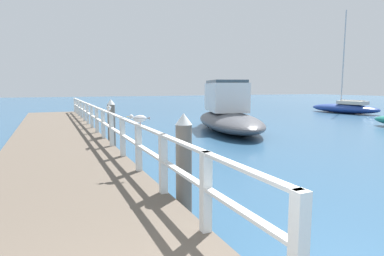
% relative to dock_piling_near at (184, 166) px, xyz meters
% --- Properties ---
extents(pier_deck, '(3.11, 24.16, 0.52)m').
position_rel_dock_piling_near_xyz_m(pier_deck, '(-1.85, 8.05, -0.69)').
color(pier_deck, brown).
rests_on(pier_deck, ground_plane).
extents(pier_railing, '(0.12, 22.68, 1.01)m').
position_rel_dock_piling_near_xyz_m(pier_railing, '(-0.38, 8.05, 0.20)').
color(pier_railing, silver).
rests_on(pier_railing, pier_deck).
extents(dock_piling_near, '(0.29, 0.29, 1.87)m').
position_rel_dock_piling_near_xyz_m(dock_piling_near, '(0.00, 0.00, 0.00)').
color(dock_piling_near, '#6B6056').
rests_on(dock_piling_near, ground_plane).
extents(dock_piling_far, '(0.29, 0.29, 1.87)m').
position_rel_dock_piling_near_xyz_m(dock_piling_far, '(0.00, 6.96, 0.00)').
color(dock_piling_far, '#6B6056').
rests_on(dock_piling_far, ground_plane).
extents(seagull_foreground, '(0.47, 0.24, 0.21)m').
position_rel_dock_piling_near_xyz_m(seagull_foreground, '(-0.39, 1.45, 0.72)').
color(seagull_foreground, white).
rests_on(seagull_foreground, pier_railing).
extents(seagull_background, '(0.22, 0.47, 0.21)m').
position_rel_dock_piling_near_xyz_m(seagull_background, '(-0.38, 5.17, 0.72)').
color(seagull_background, white).
rests_on(seagull_background, pier_railing).
extents(boat_0, '(5.14, 8.79, 2.69)m').
position_rel_dock_piling_near_xyz_m(boat_0, '(6.78, 10.05, -0.05)').
color(boat_0, '#4C4C51').
rests_on(boat_0, ground_plane).
extents(boat_2, '(2.88, 6.64, 8.93)m').
position_rel_dock_piling_near_xyz_m(boat_2, '(21.92, 15.48, -0.47)').
color(boat_2, navy).
rests_on(boat_2, ground_plane).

